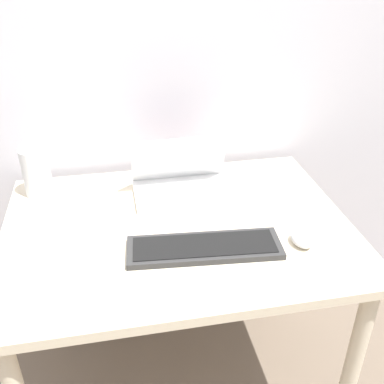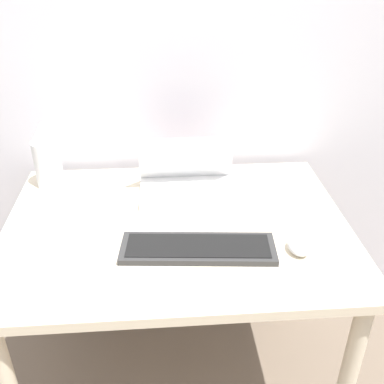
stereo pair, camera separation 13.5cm
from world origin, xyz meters
name	(u,v)px [view 2 (the right image)]	position (x,y,z in m)	size (l,w,h in m)	color
wall_back	(168,19)	(0.00, 0.84, 1.25)	(6.00, 0.05, 2.50)	silver
desk	(177,249)	(0.00, 0.39, 0.63)	(1.05, 0.78, 0.73)	beige
laptop	(187,180)	(0.04, 0.58, 0.77)	(0.32, 0.20, 0.20)	white
keyboard	(198,248)	(0.05, 0.25, 0.74)	(0.44, 0.17, 0.02)	#2D2D2D
mouse	(299,246)	(0.33, 0.22, 0.74)	(0.06, 0.08, 0.04)	silver
vase	(46,155)	(-0.43, 0.67, 0.84)	(0.09, 0.09, 0.24)	white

